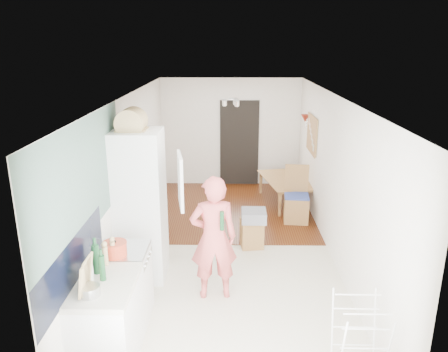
{
  "coord_description": "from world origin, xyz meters",
  "views": [
    {
      "loc": [
        -0.02,
        -6.46,
        3.28
      ],
      "look_at": [
        -0.11,
        0.2,
        1.22
      ],
      "focal_mm": 35.0,
      "sensor_mm": 36.0,
      "label": 1
    }
  ],
  "objects_px": {
    "person": "(213,227)",
    "dining_table": "(287,193)",
    "drying_rack": "(359,341)",
    "dining_chair": "(297,195)",
    "stool": "(252,233)"
  },
  "relations": [
    {
      "from": "dining_table",
      "to": "dining_chair",
      "type": "bearing_deg",
      "value": 171.41
    },
    {
      "from": "person",
      "to": "stool",
      "type": "bearing_deg",
      "value": -117.88
    },
    {
      "from": "dining_chair",
      "to": "stool",
      "type": "height_order",
      "value": "dining_chair"
    },
    {
      "from": "person",
      "to": "dining_table",
      "type": "bearing_deg",
      "value": -118.65
    },
    {
      "from": "person",
      "to": "drying_rack",
      "type": "height_order",
      "value": "person"
    },
    {
      "from": "dining_chair",
      "to": "stool",
      "type": "xyz_separation_m",
      "value": [
        -0.89,
        -1.06,
        -0.3
      ]
    },
    {
      "from": "dining_table",
      "to": "drying_rack",
      "type": "bearing_deg",
      "value": 169.49
    },
    {
      "from": "dining_table",
      "to": "stool",
      "type": "distance_m",
      "value": 2.19
    },
    {
      "from": "dining_chair",
      "to": "stool",
      "type": "bearing_deg",
      "value": -124.81
    },
    {
      "from": "person",
      "to": "drying_rack",
      "type": "bearing_deg",
      "value": 128.11
    },
    {
      "from": "dining_chair",
      "to": "drying_rack",
      "type": "relative_size",
      "value": 1.2
    },
    {
      "from": "person",
      "to": "dining_chair",
      "type": "distance_m",
      "value": 2.97
    },
    {
      "from": "dining_chair",
      "to": "person",
      "type": "bearing_deg",
      "value": -114.74
    },
    {
      "from": "person",
      "to": "stool",
      "type": "distance_m",
      "value": 1.77
    },
    {
      "from": "drying_rack",
      "to": "person",
      "type": "bearing_deg",
      "value": 135.68
    }
  ]
}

